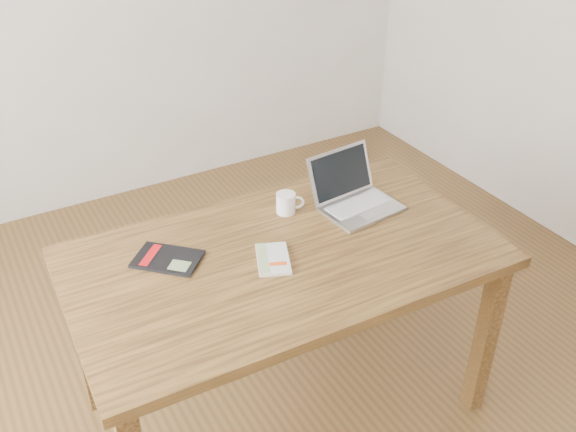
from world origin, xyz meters
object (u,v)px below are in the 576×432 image
desk (284,274)px  white_guidebook (273,259)px  black_guidebook (167,259)px  coffee_mug (287,203)px  laptop (354,195)px

desk → white_guidebook: (-0.05, -0.02, 0.10)m
black_guidebook → coffee_mug: bearing=-38.3°
desk → coffee_mug: (0.14, 0.22, 0.13)m
desk → white_guidebook: bearing=-156.7°
coffee_mug → white_guidebook: bearing=-103.6°
desk → black_guidebook: black_guidebook is taller
black_guidebook → coffee_mug: (0.50, 0.07, 0.04)m
coffee_mug → laptop: bearing=6.0°
white_guidebook → laptop: bearing=42.9°
laptop → white_guidebook: bearing=-165.5°
white_guidebook → laptop: size_ratio=0.65×
white_guidebook → coffee_mug: bearing=74.6°
white_guidebook → black_guidebook: bearing=172.5°
desk → black_guidebook: size_ratio=5.77×
white_guidebook → black_guidebook: (-0.31, 0.18, -0.00)m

